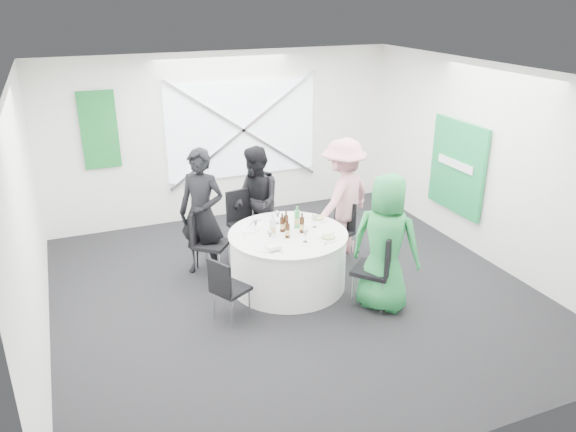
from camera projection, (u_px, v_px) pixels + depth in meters
name	position (u px, v px, depth m)	size (l,w,h in m)	color
floor	(294.00, 291.00, 7.40)	(6.00, 6.00, 0.00)	black
ceiling	(295.00, 75.00, 6.35)	(6.00, 6.00, 0.00)	white
wall_back	(225.00, 136.00, 9.45)	(6.00, 6.00, 0.00)	white
wall_front	(446.00, 312.00, 4.31)	(6.00, 6.00, 0.00)	white
wall_left	(28.00, 228.00, 5.82)	(6.00, 6.00, 0.00)	white
wall_right	(489.00, 165.00, 7.94)	(6.00, 6.00, 0.00)	white
window_panel	(242.00, 130.00, 9.49)	(2.60, 0.03, 1.60)	white
window_brace_a	(243.00, 130.00, 9.45)	(0.05, 0.05, 3.16)	silver
window_brace_b	(243.00, 130.00, 9.45)	(0.05, 0.05, 3.16)	silver
green_banner	(99.00, 130.00, 8.59)	(0.55, 0.04, 1.20)	#136327
green_sign	(457.00, 167.00, 8.51)	(0.05, 1.20, 1.40)	#198E45
banquet_table	(288.00, 259.00, 7.43)	(1.56, 1.56, 0.76)	silver
chair_back	(243.00, 218.00, 8.28)	(0.52, 0.53, 0.97)	black
chair_back_left	(206.00, 238.00, 7.68)	(0.60, 0.59, 0.93)	black
chair_back_right	(340.00, 226.00, 8.15)	(0.52, 0.52, 0.86)	black
chair_front_right	(381.00, 264.00, 6.84)	(0.65, 0.65, 1.01)	black
chair_front_left	(226.00, 286.00, 6.57)	(0.51, 0.51, 0.82)	black
person_man_back_left	(202.00, 213.00, 7.59)	(0.65, 0.43, 1.78)	black
person_man_back	(256.00, 201.00, 8.23)	(0.79, 0.43, 1.63)	black
person_woman_pink	(343.00, 198.00, 8.13)	(1.15, 0.53, 1.77)	pink
person_woman_green	(386.00, 243.00, 6.74)	(0.85, 0.55, 1.73)	#268E45
plate_back	(271.00, 218.00, 7.74)	(0.29, 0.29, 0.01)	white
plate_back_left	(250.00, 230.00, 7.38)	(0.26, 0.26, 0.01)	white
plate_back_right	(318.00, 219.00, 7.71)	(0.26, 0.26, 0.04)	white
plate_front_right	(328.00, 238.00, 7.12)	(0.27, 0.27, 0.04)	white
plate_front_left	(264.00, 247.00, 6.87)	(0.28, 0.28, 0.01)	white
napkin	(273.00, 247.00, 6.79)	(0.17, 0.12, 0.05)	silver
beer_bottle_a	(282.00, 225.00, 7.30)	(0.06, 0.06, 0.25)	#351909
beer_bottle_b	(286.00, 223.00, 7.32)	(0.06, 0.06, 0.28)	#351909
beer_bottle_c	(302.00, 225.00, 7.27)	(0.06, 0.06, 0.27)	#351909
beer_bottle_d	(287.00, 231.00, 7.12)	(0.06, 0.06, 0.25)	#351909
green_water_bottle	(297.00, 219.00, 7.42)	(0.08, 0.08, 0.30)	#3B9B51
clear_water_bottle	(273.00, 228.00, 7.14)	(0.08, 0.08, 0.31)	silver
wine_glass_a	(305.00, 233.00, 6.99)	(0.07, 0.07, 0.17)	white
wine_glass_b	(315.00, 218.00, 7.43)	(0.07, 0.07, 0.17)	white
wine_glass_c	(270.00, 234.00, 6.94)	(0.07, 0.07, 0.17)	white
wine_glass_d	(255.00, 223.00, 7.28)	(0.07, 0.07, 0.17)	white
wine_glass_e	(277.00, 215.00, 7.55)	(0.07, 0.07, 0.17)	white
fork_a	(282.00, 216.00, 7.82)	(0.01, 0.15, 0.01)	silver
knife_a	(261.00, 220.00, 7.70)	(0.01, 0.15, 0.01)	silver
fork_b	(326.00, 243.00, 6.99)	(0.01, 0.15, 0.01)	silver
knife_b	(332.00, 234.00, 7.25)	(0.01, 0.15, 0.01)	silver
fork_c	(258.00, 247.00, 6.88)	(0.01, 0.15, 0.01)	silver
knife_c	(278.00, 252.00, 6.77)	(0.01, 0.15, 0.01)	silver
fork_d	(251.00, 224.00, 7.56)	(0.01, 0.15, 0.01)	silver
knife_d	(244.00, 237.00, 7.17)	(0.01, 0.15, 0.01)	silver
fork_e	(321.00, 222.00, 7.63)	(0.01, 0.15, 0.01)	silver
knife_e	(306.00, 218.00, 7.77)	(0.01, 0.15, 0.01)	silver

